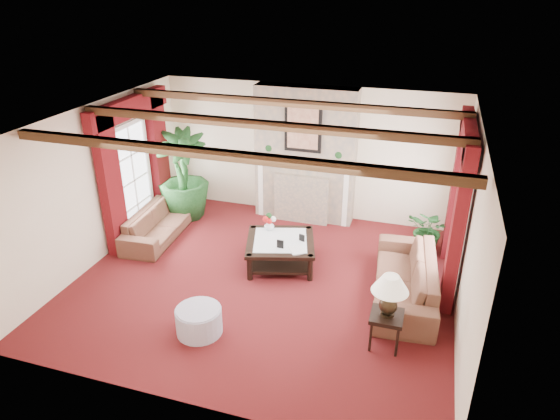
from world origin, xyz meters
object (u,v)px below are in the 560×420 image
(sofa_left, at_px, (158,219))
(ottoman, at_px, (199,321))
(sofa_right, at_px, (406,271))
(potted_palm, at_px, (184,193))
(side_table, at_px, (385,330))
(coffee_table, at_px, (280,252))

(sofa_left, xyz_separation_m, ottoman, (1.98, -2.36, -0.18))
(sofa_right, relative_size, potted_palm, 1.11)
(potted_palm, bearing_deg, side_table, -32.74)
(sofa_right, xyz_separation_m, potted_palm, (-4.59, 1.58, 0.07))
(side_table, bearing_deg, sofa_left, 157.47)
(sofa_left, height_order, potted_palm, potted_palm)
(potted_palm, distance_m, ottoman, 3.87)
(sofa_left, bearing_deg, ottoman, -143.91)
(side_table, xyz_separation_m, ottoman, (-2.52, -0.49, -0.07))
(potted_palm, height_order, ottoman, potted_palm)
(sofa_left, xyz_separation_m, side_table, (4.50, -1.87, -0.12))
(sofa_left, distance_m, sofa_right, 4.69)
(potted_palm, relative_size, coffee_table, 1.84)
(coffee_table, distance_m, ottoman, 2.16)
(sofa_left, distance_m, coffee_table, 2.54)
(coffee_table, bearing_deg, potted_palm, 136.79)
(sofa_right, height_order, ottoman, sofa_right)
(sofa_left, relative_size, ottoman, 2.97)
(sofa_right, distance_m, ottoman, 3.21)
(side_table, bearing_deg, ottoman, -168.92)
(sofa_left, height_order, side_table, sofa_left)
(coffee_table, bearing_deg, sofa_right, -24.89)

